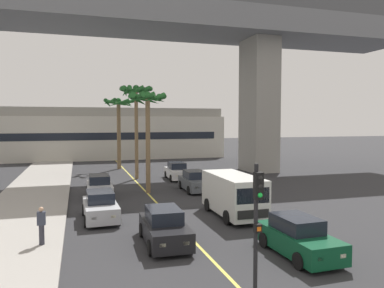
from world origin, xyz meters
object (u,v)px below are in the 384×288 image
Objects in this scene: traffic_light_median_near at (257,217)px; palm_tree_mid_median at (136,100)px; car_queue_fourth at (99,187)px; car_queue_sixth at (177,172)px; car_queue_third at (100,207)px; car_queue_fifth at (195,182)px; palm_tree_far_median at (119,113)px; pedestrian_far_along at (41,225)px; delivery_van at (233,194)px; palm_tree_near_median at (148,108)px; car_queue_second at (164,228)px; car_queue_front at (298,238)px.

palm_tree_mid_median is (0.43, 25.56, 4.63)m from traffic_light_median_near.
car_queue_sixth is (7.36, 6.36, 0.00)m from car_queue_fourth.
traffic_light_median_near reaches higher than car_queue_third.
palm_tree_mid_median is (-3.39, 7.38, 6.62)m from car_queue_fifth.
palm_tree_mid_median is (3.81, 7.69, 6.62)m from car_queue_fourth.
palm_tree_far_median is 27.31m from pedestrian_far_along.
delivery_van reaches higher than car_queue_third.
car_queue_fifth is at bearing -74.89° from palm_tree_far_median.
pedestrian_far_along is (-2.65, -4.05, 0.28)m from car_queue_third.
delivery_van is 1.25× the size of traffic_light_median_near.
delivery_van is at bearing -67.79° from palm_tree_near_median.
car_queue_second is at bearing -94.92° from palm_tree_mid_median.
car_queue_third is 1.01× the size of car_queue_fourth.
car_queue_fifth is at bearing -91.50° from car_queue_sixth.
car_queue_sixth is (0.36, 20.67, 0.00)m from car_queue_front.
car_queue_front is at bearing -31.55° from car_queue_second.
car_queue_third is (-7.29, 7.96, 0.00)m from car_queue_front.
car_queue_fifth is (5.03, 11.66, 0.00)m from car_queue_second.
palm_tree_mid_median is (1.64, 19.04, 6.62)m from car_queue_second.
delivery_van is at bearing -48.19° from car_queue_fourth.
car_queue_front is 30.79m from palm_tree_far_median.
traffic_light_median_near is at bearing -89.44° from palm_tree_far_median.
palm_tree_near_median reaches higher than car_queue_fourth.
palm_tree_mid_median is at bearing 63.65° from car_queue_fourth.
pedestrian_far_along is (-9.94, 3.91, 0.28)m from car_queue_front.
traffic_light_median_near is (-3.62, -3.56, 1.99)m from car_queue_front.
car_queue_front is 6.55m from delivery_van.
traffic_light_median_near is at bearing -72.35° from car_queue_third.
palm_tree_mid_median reaches higher than car_queue_second.
car_queue_fourth is 6.72m from palm_tree_near_median.
car_queue_fifth is 8.11m from delivery_van.
car_queue_fourth is 10.82m from pedestrian_far_along.
car_queue_fifth is (7.49, 6.66, 0.00)m from car_queue_third.
palm_tree_near_median is at bearing -87.96° from palm_tree_far_median.
car_queue_third is 2.56× the size of pedestrian_far_along.
palm_tree_mid_median reaches higher than car_queue_fourth.
car_queue_front is at bearing -82.50° from palm_tree_far_median.
car_queue_second is 0.55× the size of palm_tree_near_median.
car_queue_fourth is 10.84m from palm_tree_mid_median.
palm_tree_far_median reaches higher than car_queue_fourth.
palm_tree_far_median reaches higher than car_queue_front.
car_queue_front is 0.79× the size of delivery_van.
delivery_van is at bearing -91.71° from car_queue_fifth.
car_queue_fifth is 2.55× the size of pedestrian_far_along.
car_queue_fourth is (-2.17, 11.35, 0.00)m from car_queue_second.
car_queue_second is 0.79× the size of delivery_van.
car_queue_second is 11.55m from car_queue_fourth.
palm_tree_near_median is at bearing 177.42° from car_queue_fifth.
car_queue_front is 16.19m from palm_tree_near_median.
palm_tree_near_median is 7.29m from palm_tree_mid_median.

